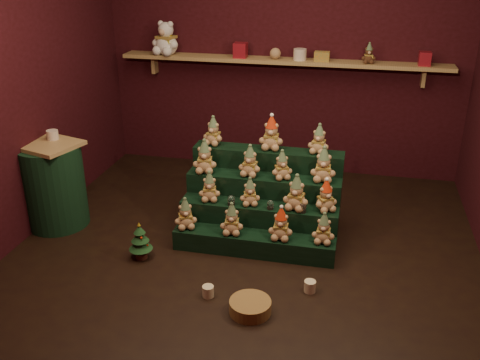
% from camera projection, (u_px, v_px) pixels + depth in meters
% --- Properties ---
extents(ground, '(4.00, 4.00, 0.00)m').
position_uv_depth(ground, '(245.00, 252.00, 4.66)').
color(ground, black).
rests_on(ground, ground).
extents(back_wall, '(4.00, 0.10, 2.80)m').
position_uv_depth(back_wall, '(284.00, 49.00, 5.93)').
color(back_wall, black).
rests_on(back_wall, ground).
extents(front_wall, '(4.00, 0.10, 2.80)m').
position_uv_depth(front_wall, '(145.00, 216.00, 2.27)').
color(front_wall, black).
rests_on(front_wall, ground).
extents(left_wall, '(0.10, 4.00, 2.80)m').
position_uv_depth(left_wall, '(9.00, 81.00, 4.51)').
color(left_wall, black).
rests_on(left_wall, ground).
extents(back_shelf, '(3.60, 0.26, 0.24)m').
position_uv_depth(back_shelf, '(282.00, 61.00, 5.81)').
color(back_shelf, tan).
rests_on(back_shelf, ground).
extents(riser_tier_front, '(1.40, 0.22, 0.18)m').
position_uv_depth(riser_tier_front, '(254.00, 244.00, 4.61)').
color(riser_tier_front, black).
rests_on(riser_tier_front, ground).
extents(riser_tier_midfront, '(1.40, 0.22, 0.36)m').
position_uv_depth(riser_tier_midfront, '(259.00, 223.00, 4.77)').
color(riser_tier_midfront, black).
rests_on(riser_tier_midfront, ground).
extents(riser_tier_midback, '(1.40, 0.22, 0.54)m').
position_uv_depth(riser_tier_midback, '(263.00, 203.00, 4.93)').
color(riser_tier_midback, black).
rests_on(riser_tier_midback, ground).
extents(riser_tier_back, '(1.40, 0.22, 0.72)m').
position_uv_depth(riser_tier_back, '(267.00, 185.00, 5.09)').
color(riser_tier_back, black).
rests_on(riser_tier_back, ground).
extents(teddy_0, '(0.25, 0.24, 0.27)m').
position_uv_depth(teddy_0, '(185.00, 213.00, 4.64)').
color(teddy_0, tan).
rests_on(teddy_0, riser_tier_front).
extents(teddy_1, '(0.22, 0.20, 0.28)m').
position_uv_depth(teddy_1, '(232.00, 219.00, 4.55)').
color(teddy_1, tan).
rests_on(teddy_1, riser_tier_front).
extents(teddy_2, '(0.21, 0.19, 0.29)m').
position_uv_depth(teddy_2, '(281.00, 224.00, 4.46)').
color(teddy_2, tan).
rests_on(teddy_2, riser_tier_front).
extents(teddy_3, '(0.19, 0.17, 0.26)m').
position_uv_depth(teddy_3, '(324.00, 228.00, 4.41)').
color(teddy_3, tan).
rests_on(teddy_3, riser_tier_front).
extents(teddy_4, '(0.22, 0.21, 0.27)m').
position_uv_depth(teddy_4, '(210.00, 186.00, 4.73)').
color(teddy_4, tan).
rests_on(teddy_4, riser_tier_midfront).
extents(teddy_5, '(0.21, 0.20, 0.25)m').
position_uv_depth(teddy_5, '(250.00, 192.00, 4.66)').
color(teddy_5, tan).
rests_on(teddy_5, riser_tier_midfront).
extents(teddy_6, '(0.25, 0.23, 0.31)m').
position_uv_depth(teddy_6, '(296.00, 192.00, 4.57)').
color(teddy_6, tan).
rests_on(teddy_6, riser_tier_midfront).
extents(teddy_7, '(0.26, 0.26, 0.28)m').
position_uv_depth(teddy_7, '(326.00, 196.00, 4.55)').
color(teddy_7, tan).
rests_on(teddy_7, riser_tier_midfront).
extents(teddy_8, '(0.25, 0.23, 0.31)m').
position_uv_depth(teddy_8, '(205.00, 156.00, 4.86)').
color(teddy_8, tan).
rests_on(teddy_8, riser_tier_midback).
extents(teddy_9, '(0.22, 0.20, 0.28)m').
position_uv_depth(teddy_9, '(250.00, 161.00, 4.79)').
color(teddy_9, tan).
rests_on(teddy_9, riser_tier_midback).
extents(teddy_10, '(0.24, 0.23, 0.26)m').
position_uv_depth(teddy_10, '(282.00, 165.00, 4.73)').
color(teddy_10, tan).
rests_on(teddy_10, riser_tier_midback).
extents(teddy_11, '(0.23, 0.21, 0.31)m').
position_uv_depth(teddy_11, '(324.00, 164.00, 4.67)').
color(teddy_11, tan).
rests_on(teddy_11, riser_tier_midback).
extents(teddy_12, '(0.22, 0.21, 0.27)m').
position_uv_depth(teddy_12, '(213.00, 131.00, 5.02)').
color(teddy_12, tan).
rests_on(teddy_12, riser_tier_back).
extents(teddy_13, '(0.23, 0.21, 0.31)m').
position_uv_depth(teddy_13, '(271.00, 133.00, 4.90)').
color(teddy_13, tan).
rests_on(teddy_13, riser_tier_back).
extents(teddy_14, '(0.22, 0.20, 0.27)m').
position_uv_depth(teddy_14, '(319.00, 139.00, 4.81)').
color(teddy_14, tan).
rests_on(teddy_14, riser_tier_back).
extents(snow_globe_a, '(0.07, 0.07, 0.09)m').
position_uv_depth(snow_globe_a, '(231.00, 200.00, 4.68)').
color(snow_globe_a, black).
rests_on(snow_globe_a, riser_tier_midfront).
extents(snow_globe_b, '(0.06, 0.06, 0.08)m').
position_uv_depth(snow_globe_b, '(270.00, 205.00, 4.61)').
color(snow_globe_b, black).
rests_on(snow_globe_b, riser_tier_midfront).
extents(snow_globe_c, '(0.07, 0.07, 0.09)m').
position_uv_depth(snow_globe_c, '(303.00, 207.00, 4.55)').
color(snow_globe_c, black).
rests_on(snow_globe_c, riser_tier_midfront).
extents(side_table, '(0.64, 0.58, 0.82)m').
position_uv_depth(side_table, '(54.00, 185.00, 4.98)').
color(side_table, tan).
rests_on(side_table, ground).
extents(table_ornament, '(0.11, 0.11, 0.08)m').
position_uv_depth(table_ornament, '(52.00, 135.00, 4.88)').
color(table_ornament, beige).
rests_on(table_ornament, side_table).
extents(mini_christmas_tree, '(0.20, 0.20, 0.34)m').
position_uv_depth(mini_christmas_tree, '(140.00, 241.00, 4.51)').
color(mini_christmas_tree, '#452218').
rests_on(mini_christmas_tree, ground).
extents(mug_left, '(0.09, 0.09, 0.09)m').
position_uv_depth(mug_left, '(208.00, 291.00, 4.06)').
color(mug_left, beige).
rests_on(mug_left, ground).
extents(mug_right, '(0.09, 0.09, 0.09)m').
position_uv_depth(mug_right, '(310.00, 286.00, 4.11)').
color(mug_right, beige).
rests_on(mug_right, ground).
extents(wicker_basket, '(0.40, 0.40, 0.10)m').
position_uv_depth(wicker_basket, '(250.00, 307.00, 3.88)').
color(wicker_basket, olive).
rests_on(wicker_basket, ground).
extents(white_bear, '(0.40, 0.37, 0.46)m').
position_uv_depth(white_bear, '(166.00, 34.00, 5.94)').
color(white_bear, white).
rests_on(white_bear, back_shelf).
extents(brown_bear, '(0.16, 0.15, 0.21)m').
position_uv_depth(brown_bear, '(369.00, 53.00, 5.55)').
color(brown_bear, '#472C17').
rests_on(brown_bear, back_shelf).
extents(gift_tin_red_a, '(0.14, 0.14, 0.16)m').
position_uv_depth(gift_tin_red_a, '(240.00, 50.00, 5.84)').
color(gift_tin_red_a, maroon).
rests_on(gift_tin_red_a, back_shelf).
extents(gift_tin_cream, '(0.14, 0.14, 0.12)m').
position_uv_depth(gift_tin_cream, '(300.00, 54.00, 5.72)').
color(gift_tin_cream, beige).
rests_on(gift_tin_cream, back_shelf).
extents(gift_tin_red_b, '(0.12, 0.12, 0.14)m').
position_uv_depth(gift_tin_red_b, '(425.00, 59.00, 5.46)').
color(gift_tin_red_b, maroon).
rests_on(gift_tin_red_b, back_shelf).
extents(shelf_plush_ball, '(0.12, 0.12, 0.12)m').
position_uv_depth(shelf_plush_ball, '(275.00, 53.00, 5.77)').
color(shelf_plush_ball, tan).
rests_on(shelf_plush_ball, back_shelf).
extents(scarf_gift_box, '(0.16, 0.10, 0.10)m').
position_uv_depth(scarf_gift_box, '(322.00, 56.00, 5.68)').
color(scarf_gift_box, '#C36F1B').
rests_on(scarf_gift_box, back_shelf).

